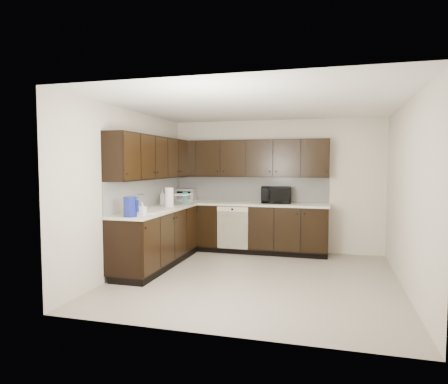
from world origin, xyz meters
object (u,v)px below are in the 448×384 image
object	(u,v)px
microwave	(276,195)
toaster_oven	(186,195)
sink	(149,215)
storage_bin	(178,199)
blue_pitcher	(130,207)

from	to	relation	value
microwave	toaster_oven	bearing A→B (deg)	170.78
sink	storage_bin	world-z (taller)	sink
storage_bin	microwave	bearing A→B (deg)	20.17
storage_bin	blue_pitcher	bearing A→B (deg)	-89.02
toaster_oven	storage_bin	distance (m)	0.66
storage_bin	blue_pitcher	world-z (taller)	blue_pitcher
toaster_oven	storage_bin	size ratio (longest dim) A/B	0.86
sink	blue_pitcher	world-z (taller)	blue_pitcher
sink	toaster_oven	bearing A→B (deg)	92.21
toaster_oven	blue_pitcher	world-z (taller)	blue_pitcher
microwave	storage_bin	distance (m)	1.81
sink	blue_pitcher	distance (m)	0.72
sink	storage_bin	distance (m)	1.15
toaster_oven	blue_pitcher	bearing A→B (deg)	-92.18
microwave	toaster_oven	size ratio (longest dim) A/B	1.44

